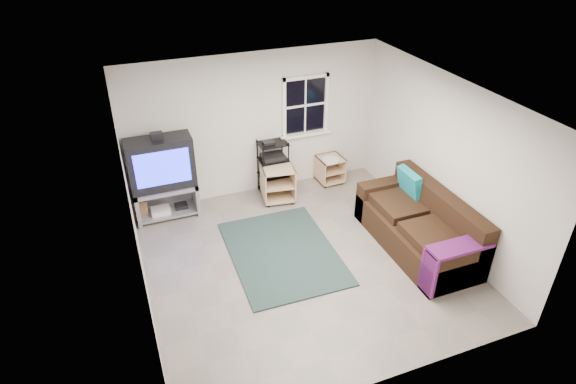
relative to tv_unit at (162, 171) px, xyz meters
name	(u,v)px	position (x,y,z in m)	size (l,w,h in m)	color
room	(305,109)	(2.67, 0.26, 0.62)	(4.60, 4.62, 4.60)	gray
tv_unit	(162,171)	(0.00, 0.00, 0.00)	(1.06, 0.53, 1.56)	gray
av_rack	(273,170)	(1.98, 0.08, -0.40)	(0.52, 0.38, 1.04)	black
side_table_left	(277,181)	(1.97, -0.16, -0.50)	(0.64, 0.64, 0.66)	tan
side_table_right	(329,167)	(3.12, 0.06, -0.56)	(0.48, 0.51, 0.54)	tan
sofa	(420,227)	(3.54, -2.32, -0.50)	(0.99, 2.23, 1.02)	black
shag_rug	(283,252)	(1.49, -1.73, -0.84)	(1.57, 2.16, 0.03)	#302215
paper_bag	(140,209)	(-0.45, 0.05, -0.68)	(0.25, 0.16, 0.36)	#986E44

